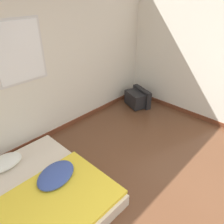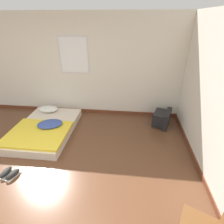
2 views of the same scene
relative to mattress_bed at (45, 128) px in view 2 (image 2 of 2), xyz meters
The scene contains 5 objects.
ground_plane 1.79m from the mattress_bed, 79.60° to the right, with size 20.00×20.00×0.00m, color brown.
wall_back 1.68m from the mattress_bed, 74.31° to the left, with size 8.34×0.08×2.60m.
mattress_bed is the anchor object (origin of this frame).
crt_tv 2.91m from the mattress_bed, 13.00° to the left, with size 0.54×0.64×0.40m.
sneaker_pair 1.34m from the mattress_bed, 91.80° to the right, with size 0.31×0.31×0.10m.
Camera 2 is at (1.65, -1.53, 2.44)m, focal length 28.00 mm.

